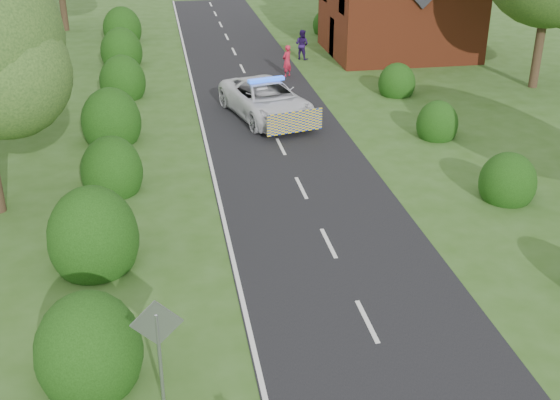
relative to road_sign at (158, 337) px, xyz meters
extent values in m
cube|color=black|center=(5.00, 13.00, -1.64)|extent=(6.00, 70.00, 0.02)
cube|color=white|center=(5.00, 2.00, -1.63)|extent=(0.12, 1.80, 0.01)
cube|color=white|center=(5.00, 6.00, -1.63)|extent=(0.12, 1.80, 0.01)
cube|color=white|center=(5.00, 10.00, -1.63)|extent=(0.12, 1.80, 0.01)
cube|color=white|center=(5.00, 14.00, -1.63)|extent=(0.12, 1.80, 0.01)
cube|color=white|center=(5.00, 18.00, -1.63)|extent=(0.12, 1.80, 0.01)
cube|color=white|center=(5.00, 22.00, -1.63)|extent=(0.12, 1.80, 0.01)
cube|color=white|center=(5.00, 26.00, -1.63)|extent=(0.12, 1.80, 0.01)
cube|color=white|center=(5.00, 30.00, -1.63)|extent=(0.12, 1.80, 0.01)
cube|color=white|center=(5.00, 34.00, -1.63)|extent=(0.12, 1.80, 0.01)
cube|color=white|center=(5.00, 38.00, -1.63)|extent=(0.12, 1.80, 0.01)
cube|color=white|center=(5.00, 42.00, -1.63)|extent=(0.12, 1.80, 0.01)
cube|color=white|center=(5.00, 46.00, -1.63)|extent=(0.12, 1.80, 0.01)
cube|color=white|center=(2.10, 13.00, -1.63)|extent=(0.12, 70.00, 0.01)
ellipsoid|color=#15350C|center=(-1.50, 1.00, -0.91)|extent=(2.30, 2.41, 2.70)
ellipsoid|color=#15350C|center=(-1.70, 6.00, -0.83)|extent=(2.50, 2.62, 3.00)
ellipsoid|color=#15350C|center=(-1.40, 11.00, -0.97)|extent=(2.10, 2.20, 2.50)
ellipsoid|color=#15350C|center=(-1.60, 16.00, -0.88)|extent=(2.40, 2.52, 2.80)
ellipsoid|color=#15350C|center=(-1.30, 22.00, -0.94)|extent=(2.20, 2.31, 2.60)
ellipsoid|color=#15350C|center=(-1.50, 28.00, -0.91)|extent=(2.30, 2.41, 2.70)
ellipsoid|color=#15350C|center=(-1.60, 34.00, -0.88)|extent=(2.40, 2.52, 2.80)
ellipsoid|color=#15350C|center=(11.60, 8.00, -1.08)|extent=(1.90, 2.00, 2.10)
ellipsoid|color=#15350C|center=(11.50, 14.00, -1.10)|extent=(1.70, 1.78, 2.00)
ellipsoid|color=#15350C|center=(11.80, 20.00, -1.10)|extent=(1.80, 1.89, 2.00)
ellipsoid|color=#15350C|center=(11.60, 34.00, -1.10)|extent=(1.70, 1.78, 2.00)
sphere|color=#58802D|center=(-4.02, 9.44, 3.03)|extent=(3.92, 3.92, 3.92)
sphere|color=#58802D|center=(-5.52, 17.44, 2.77)|extent=(3.92, 3.92, 3.92)
cylinder|color=#332316|center=(19.00, 20.00, 0.55)|extent=(0.44, 0.44, 4.40)
cylinder|color=gray|center=(0.00, 0.00, -0.55)|extent=(0.08, 0.08, 2.20)
cube|color=gray|center=(0.00, 0.00, 0.35)|extent=(1.06, 0.04, 1.06)
cube|color=maroon|center=(14.50, 28.00, 1.10)|extent=(8.00, 7.00, 5.50)
imported|color=silver|center=(5.01, 17.68, -0.83)|extent=(4.02, 6.37, 1.64)
cube|color=yellow|center=(5.71, 14.79, -0.92)|extent=(2.39, 0.63, 0.90)
cube|color=blue|center=(5.01, 17.68, 0.07)|extent=(1.65, 0.65, 0.14)
imported|color=red|center=(7.13, 24.09, -0.82)|extent=(0.72, 0.69, 1.67)
imported|color=#291451|center=(8.65, 27.56, -0.81)|extent=(1.04, 1.02, 1.69)
camera|label=1|loc=(0.39, -11.64, 8.49)|focal=45.00mm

